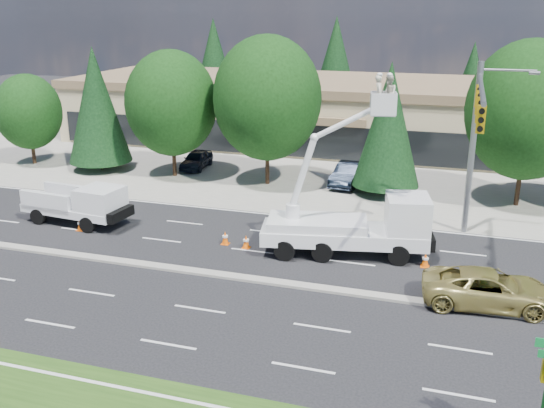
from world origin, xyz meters
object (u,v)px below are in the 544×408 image
(signal_mast, at_px, (476,128))
(utility_pickup, at_px, (81,208))
(minivan, at_px, (490,289))
(bucket_truck, at_px, (357,219))

(signal_mast, xyz_separation_m, utility_pickup, (-20.44, -2.89, -5.13))
(signal_mast, height_order, utility_pickup, signal_mast)
(minivan, bearing_deg, utility_pickup, 75.73)
(signal_mast, distance_m, bucket_truck, 7.13)
(signal_mast, xyz_separation_m, bucket_truck, (-5.06, -2.72, -4.22))
(utility_pickup, height_order, minivan, utility_pickup)
(utility_pickup, bearing_deg, bucket_truck, 6.46)
(utility_pickup, bearing_deg, signal_mast, 13.89)
(bucket_truck, xyz_separation_m, minivan, (6.05, -3.72, -1.10))
(signal_mast, bearing_deg, bucket_truck, -151.71)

